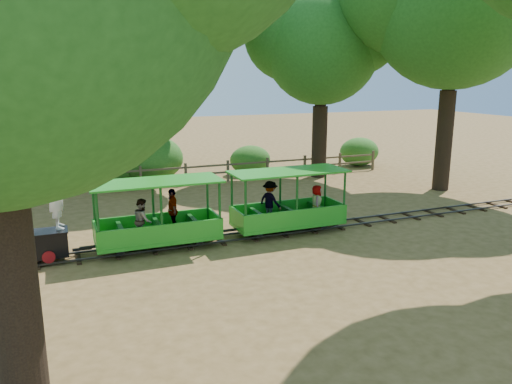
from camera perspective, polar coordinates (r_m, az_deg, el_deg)
name	(u,v)px	position (r m, az deg, el deg)	size (l,w,h in m)	color
ground	(280,233)	(15.71, 2.81, -4.71)	(90.00, 90.00, 0.00)	#A47A46
track	(280,231)	(15.69, 2.81, -4.47)	(22.00, 1.00, 0.10)	#3F3D3A
locomotive	(20,208)	(14.07, -25.41, -1.66)	(2.34, 1.08, 2.73)	black
carriage_front	(158,222)	(14.35, -11.16, -3.35)	(3.61, 1.47, 1.88)	green
carriage_rear	(287,207)	(15.61, 3.56, -1.76)	(3.61, 1.48, 1.88)	green
oak_nc	(148,10)	(23.70, -12.19, 19.66)	(8.41, 7.40, 10.63)	#2D2116
oak_ne	(321,40)	(24.24, 7.44, 16.85)	(6.77, 5.95, 8.86)	#2D2116
fence	(207,171)	(22.86, -5.61, 2.42)	(18.10, 0.10, 1.00)	brown
shrub_west	(114,168)	(23.33, -15.97, 2.60)	(2.15, 1.65, 1.49)	#2D6B1E
shrub_mid_w	(149,159)	(23.49, -12.08, 3.73)	(3.13, 2.41, 2.17)	#2D6B1E
shrub_mid_e	(250,160)	(24.88, -0.66, 3.69)	(2.08, 1.60, 1.44)	#2D6B1E
shrub_east	(359,152)	(27.81, 11.71, 4.53)	(2.23, 1.71, 1.54)	#2D6B1E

